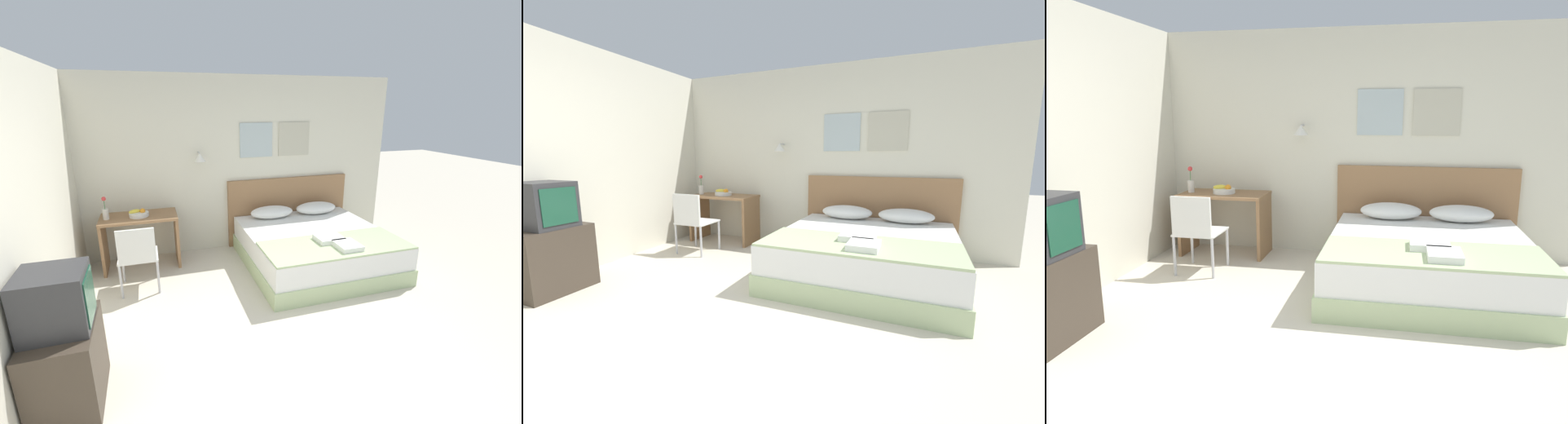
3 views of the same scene
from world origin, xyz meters
The scene contains 13 objects.
ground_plane centered at (0.00, 0.00, 0.00)m, with size 24.00×24.00×0.00m, color beige.
wall_back centered at (0.01, 2.83, 1.33)m, with size 5.28×0.31×2.65m.
bed centered at (0.90, 1.75, 0.25)m, with size 1.93×1.98×0.51m.
headboard centered at (0.90, 2.77, 0.54)m, with size 2.05×0.06×1.08m.
pillow_left centered at (0.52, 2.51, 0.61)m, with size 0.69×0.36×0.18m.
pillow_right centered at (1.28, 2.51, 0.61)m, with size 0.69×0.36×0.18m.
throw_blanket centered at (0.90, 1.17, 0.53)m, with size 1.88×0.79×0.02m.
folded_towel_near_foot centered at (0.88, 1.31, 0.57)m, with size 0.34×0.29×0.06m.
folded_towel_mid_bed centered at (0.98, 1.03, 0.57)m, with size 0.28×0.33×0.06m.
desk centered at (-1.46, 2.47, 0.51)m, with size 1.02×0.56×0.75m.
desk_chair centered at (-1.49, 1.71, 0.51)m, with size 0.47×0.47×0.86m.
fruit_bowl centered at (-1.45, 2.44, 0.79)m, with size 0.27×0.26×0.11m.
flower_vase centered at (-1.87, 2.44, 0.86)m, with size 0.08×0.08×0.31m.
Camera 3 is at (0.59, -2.73, 1.71)m, focal length 32.00 mm.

